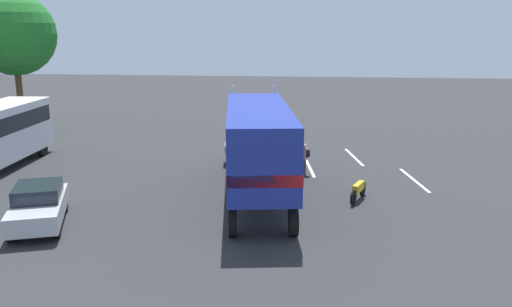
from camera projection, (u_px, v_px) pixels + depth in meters
ground_plane at (249, 162)px, 30.72m from camera, size 120.00×120.00×0.00m
lane_stripe_near at (309, 167)px, 29.48m from camera, size 4.38×0.77×0.01m
lane_stripe_mid at (354, 157)px, 31.81m from camera, size 4.36×0.95×0.01m
lane_stripe_far at (414, 180)px, 26.89m from camera, size 4.37×0.88×0.01m
semi_truck at (257, 139)px, 24.20m from camera, size 14.38×4.92×4.50m
person_bystander at (305, 158)px, 27.74m from camera, size 0.34×0.47×1.63m
parked_car at (39, 205)px, 20.46m from camera, size 4.75×3.26×1.57m
motorcycle at (358, 190)px, 23.53m from camera, size 2.02×0.81×1.12m
tree_center at (14, 34)px, 36.88m from camera, size 5.67×5.67×9.94m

